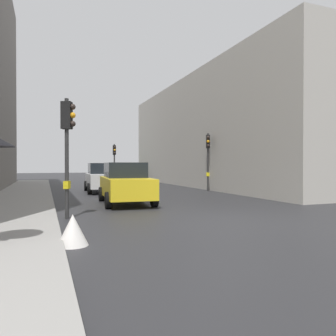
# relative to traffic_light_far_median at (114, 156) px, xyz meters

# --- Properties ---
(ground_plane) EXTENTS (120.00, 120.00, 0.00)m
(ground_plane) POSITION_rel_traffic_light_far_median_xyz_m (-0.61, -20.24, -2.39)
(ground_plane) COLOR #28282B
(sidewalk_kerb) EXTENTS (2.71, 40.00, 0.16)m
(sidewalk_kerb) POSITION_rel_traffic_light_far_median_xyz_m (-6.79, -14.24, -2.31)
(sidewalk_kerb) COLOR gray
(sidewalk_kerb) RESTS_ON ground
(building_facade_right) EXTENTS (12.00, 25.15, 8.35)m
(building_facade_right) POSITION_rel_traffic_light_far_median_xyz_m (10.20, -5.47, 1.78)
(building_facade_right) COLOR #B2ADA3
(building_facade_right) RESTS_ON ground
(traffic_light_far_median) EXTENTS (0.25, 0.43, 3.47)m
(traffic_light_far_median) POSITION_rel_traffic_light_far_median_xyz_m (0.00, 0.00, 0.00)
(traffic_light_far_median) COLOR #2D2D2D
(traffic_light_far_median) RESTS_ON ground
(traffic_light_mid_street) EXTENTS (0.34, 0.45, 3.64)m
(traffic_light_mid_street) POSITION_rel_traffic_light_far_median_xyz_m (3.89, -10.26, 0.12)
(traffic_light_mid_street) COLOR #2D2D2D
(traffic_light_mid_street) RESTS_ON ground
(traffic_light_near_right) EXTENTS (0.45, 0.34, 3.71)m
(traffic_light_near_right) POSITION_rel_traffic_light_far_median_xyz_m (-5.11, -18.15, 0.16)
(traffic_light_near_right) COLOR #2D2D2D
(traffic_light_near_right) RESTS_ON ground
(car_white_compact) EXTENTS (2.18, 4.28, 1.76)m
(car_white_compact) POSITION_rel_traffic_light_far_median_xyz_m (-2.46, -8.71, -1.52)
(car_white_compact) COLOR silver
(car_white_compact) RESTS_ON ground
(car_green_estate) EXTENTS (2.13, 4.26, 1.76)m
(car_green_estate) POSITION_rel_traffic_light_far_median_xyz_m (1.49, 4.93, -1.52)
(car_green_estate) COLOR #2D6038
(car_green_estate) RESTS_ON ground
(car_yellow_taxi) EXTENTS (2.24, 4.31, 1.76)m
(car_yellow_taxi) POSITION_rel_traffic_light_far_median_xyz_m (-2.53, -14.97, -1.52)
(car_yellow_taxi) COLOR yellow
(car_yellow_taxi) RESTS_ON ground
(warning_sign_triangle) EXTENTS (0.64, 0.64, 0.65)m
(warning_sign_triangle) POSITION_rel_traffic_light_far_median_xyz_m (-5.23, -21.65, -2.07)
(warning_sign_triangle) COLOR silver
(warning_sign_triangle) RESTS_ON ground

